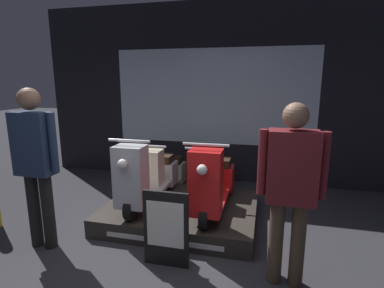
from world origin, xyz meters
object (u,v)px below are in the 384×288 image
(scooter_backrow_0, at_px, (162,176))
(person_right_browsing, at_px, (291,182))
(scooter_display_left, at_px, (147,177))
(price_sign_board, at_px, (166,229))
(scooter_backrow_1, at_px, (209,180))
(scooter_display_right, at_px, (213,183))
(person_left_browsing, at_px, (35,157))

(scooter_backrow_0, xyz_separation_m, person_right_browsing, (1.80, -1.68, 0.62))
(scooter_display_left, distance_m, price_sign_board, 1.10)
(scooter_display_left, xyz_separation_m, scooter_backrow_1, (0.69, 0.77, -0.23))
(scooter_display_right, xyz_separation_m, person_right_browsing, (0.84, -0.91, 0.39))
(scooter_display_right, bearing_deg, person_left_browsing, -152.87)
(person_left_browsing, distance_m, person_right_browsing, 2.62)
(scooter_display_right, distance_m, price_sign_board, 0.99)
(scooter_backrow_0, height_order, person_right_browsing, person_right_browsing)
(scooter_display_left, xyz_separation_m, scooter_display_right, (0.88, 0.00, 0.00))
(scooter_display_left, height_order, person_left_browsing, person_left_browsing)
(scooter_display_left, distance_m, scooter_display_right, 0.88)
(person_right_browsing, bearing_deg, scooter_display_right, 132.74)
(scooter_display_left, xyz_separation_m, person_right_browsing, (1.72, -0.91, 0.39))
(scooter_backrow_1, bearing_deg, scooter_backrow_0, 180.00)
(scooter_backrow_0, height_order, price_sign_board, scooter_backrow_0)
(person_right_browsing, bearing_deg, scooter_backrow_1, 121.49)
(scooter_display_left, bearing_deg, person_left_browsing, -134.57)
(person_right_browsing, xyz_separation_m, price_sign_board, (-1.15, -0.02, -0.58))
(scooter_display_left, height_order, scooter_backrow_1, scooter_display_left)
(person_left_browsing, bearing_deg, person_right_browsing, -0.00)
(person_right_browsing, distance_m, price_sign_board, 1.29)
(scooter_display_left, bearing_deg, scooter_display_right, 0.00)
(scooter_display_left, height_order, person_right_browsing, person_right_browsing)
(person_right_browsing, bearing_deg, scooter_backrow_0, 136.97)
(scooter_display_right, distance_m, person_right_browsing, 1.30)
(scooter_backrow_0, bearing_deg, price_sign_board, -68.97)
(scooter_backrow_1, bearing_deg, person_right_browsing, -58.51)
(scooter_backrow_0, height_order, person_left_browsing, person_left_browsing)
(person_left_browsing, bearing_deg, scooter_backrow_1, 46.71)
(person_left_browsing, xyz_separation_m, person_right_browsing, (2.61, -0.00, -0.06))
(scooter_display_left, xyz_separation_m, price_sign_board, (0.57, -0.92, -0.19))
(person_right_browsing, bearing_deg, person_left_browsing, 180.00)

